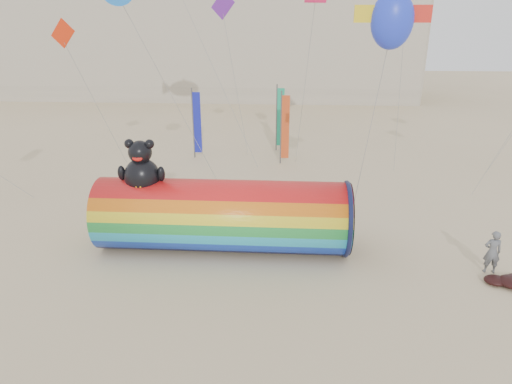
{
  "coord_description": "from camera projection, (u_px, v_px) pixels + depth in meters",
  "views": [
    {
      "loc": [
        1.79,
        -17.99,
        9.8
      ],
      "look_at": [
        0.5,
        1.5,
        2.4
      ],
      "focal_mm": 32.0,
      "sensor_mm": 36.0,
      "label": 1
    }
  ],
  "objects": [
    {
      "name": "windsock_assembly",
      "position": [
        223.0,
        214.0,
        20.3
      ],
      "size": [
        11.12,
        3.39,
        5.13
      ],
      "color": "red",
      "rests_on": "ground"
    },
    {
      "name": "kite_handler",
      "position": [
        492.0,
        252.0,
        18.56
      ],
      "size": [
        0.71,
        0.5,
        1.87
      ],
      "primitive_type": "imported",
      "rotation": [
        0.0,
        0.0,
        3.07
      ],
      "color": "#5A5D62",
      "rests_on": "ground"
    },
    {
      "name": "hotel_building",
      "position": [
        184.0,
        15.0,
        60.33
      ],
      "size": [
        60.4,
        15.4,
        20.6
      ],
      "color": "#B7AD99",
      "rests_on": "ground"
    },
    {
      "name": "ground",
      "position": [
        243.0,
        254.0,
        20.37
      ],
      "size": [
        160.0,
        160.0,
        0.0
      ],
      "primitive_type": "plane",
      "color": "#CCB58C",
      "rests_on": "ground"
    },
    {
      "name": "festival_banners",
      "position": [
        253.0,
        123.0,
        33.85
      ],
      "size": [
        7.15,
        3.61,
        5.2
      ],
      "color": "#59595E",
      "rests_on": "ground"
    }
  ]
}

